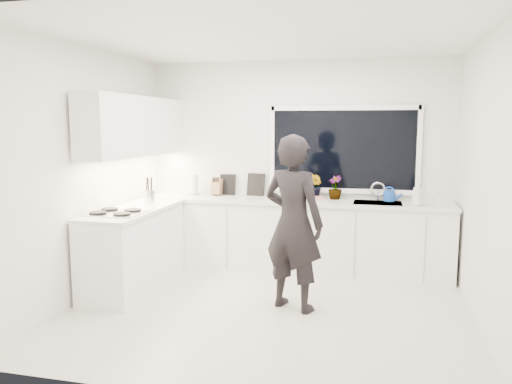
# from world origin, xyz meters

# --- Properties ---
(floor) EXTENTS (4.00, 3.50, 0.02)m
(floor) POSITION_xyz_m (0.00, 0.00, -0.01)
(floor) COLOR beige
(floor) RESTS_ON ground
(wall_back) EXTENTS (4.00, 0.02, 2.70)m
(wall_back) POSITION_xyz_m (0.00, 1.76, 1.35)
(wall_back) COLOR white
(wall_back) RESTS_ON ground
(wall_left) EXTENTS (0.02, 3.50, 2.70)m
(wall_left) POSITION_xyz_m (-2.01, 0.00, 1.35)
(wall_left) COLOR white
(wall_left) RESTS_ON ground
(wall_right) EXTENTS (0.02, 3.50, 2.70)m
(wall_right) POSITION_xyz_m (2.01, 0.00, 1.35)
(wall_right) COLOR white
(wall_right) RESTS_ON ground
(ceiling) EXTENTS (4.00, 3.50, 0.02)m
(ceiling) POSITION_xyz_m (0.00, 0.00, 2.71)
(ceiling) COLOR white
(ceiling) RESTS_ON wall_back
(window) EXTENTS (1.80, 0.02, 1.00)m
(window) POSITION_xyz_m (0.60, 1.73, 1.55)
(window) COLOR black
(window) RESTS_ON wall_back
(base_cabinets_back) EXTENTS (3.92, 0.58, 0.88)m
(base_cabinets_back) POSITION_xyz_m (0.00, 1.45, 0.44)
(base_cabinets_back) COLOR white
(base_cabinets_back) RESTS_ON floor
(base_cabinets_left) EXTENTS (0.58, 1.60, 0.88)m
(base_cabinets_left) POSITION_xyz_m (-1.67, 0.35, 0.44)
(base_cabinets_left) COLOR white
(base_cabinets_left) RESTS_ON floor
(countertop_back) EXTENTS (3.94, 0.62, 0.04)m
(countertop_back) POSITION_xyz_m (0.00, 1.44, 0.90)
(countertop_back) COLOR silver
(countertop_back) RESTS_ON base_cabinets_back
(countertop_left) EXTENTS (0.62, 1.60, 0.04)m
(countertop_left) POSITION_xyz_m (-1.67, 0.35, 0.90)
(countertop_left) COLOR silver
(countertop_left) RESTS_ON base_cabinets_left
(upper_cabinets) EXTENTS (0.34, 2.10, 0.70)m
(upper_cabinets) POSITION_xyz_m (-1.79, 0.70, 1.85)
(upper_cabinets) COLOR white
(upper_cabinets) RESTS_ON wall_left
(sink) EXTENTS (0.58, 0.42, 0.14)m
(sink) POSITION_xyz_m (1.05, 1.45, 0.87)
(sink) COLOR silver
(sink) RESTS_ON countertop_back
(faucet) EXTENTS (0.03, 0.03, 0.22)m
(faucet) POSITION_xyz_m (1.05, 1.65, 1.03)
(faucet) COLOR silver
(faucet) RESTS_ON countertop_back
(stovetop) EXTENTS (0.56, 0.48, 0.03)m
(stovetop) POSITION_xyz_m (-1.69, -0.00, 0.94)
(stovetop) COLOR black
(stovetop) RESTS_ON countertop_left
(person) EXTENTS (0.76, 0.63, 1.78)m
(person) POSITION_xyz_m (0.23, 0.09, 0.89)
(person) COLOR black
(person) RESTS_ON floor
(pizza_tray) EXTENTS (0.56, 0.47, 0.03)m
(pizza_tray) POSITION_xyz_m (0.17, 1.42, 0.94)
(pizza_tray) COLOR silver
(pizza_tray) RESTS_ON countertop_back
(pizza) EXTENTS (0.51, 0.42, 0.01)m
(pizza) POSITION_xyz_m (0.17, 1.42, 0.95)
(pizza) COLOR #CD481B
(pizza) RESTS_ON pizza_tray
(watering_can) EXTENTS (0.19, 0.19, 0.13)m
(watering_can) POSITION_xyz_m (1.19, 1.61, 0.98)
(watering_can) COLOR blue
(watering_can) RESTS_ON countertop_back
(paper_towel_roll) EXTENTS (0.14, 0.14, 0.26)m
(paper_towel_roll) POSITION_xyz_m (-1.38, 1.55, 1.05)
(paper_towel_roll) COLOR silver
(paper_towel_roll) RESTS_ON countertop_back
(knife_block) EXTENTS (0.14, 0.11, 0.22)m
(knife_block) POSITION_xyz_m (-1.07, 1.59, 1.03)
(knife_block) COLOR #8E5E42
(knife_block) RESTS_ON countertop_back
(utensil_crock) EXTENTS (0.16, 0.16, 0.16)m
(utensil_crock) POSITION_xyz_m (-1.68, 0.80, 1.00)
(utensil_crock) COLOR #B0B1B5
(utensil_crock) RESTS_ON countertop_left
(picture_frame_large) EXTENTS (0.22, 0.02, 0.28)m
(picture_frame_large) POSITION_xyz_m (-0.94, 1.69, 1.06)
(picture_frame_large) COLOR black
(picture_frame_large) RESTS_ON countertop_back
(picture_frame_small) EXTENTS (0.25, 0.07, 0.30)m
(picture_frame_small) POSITION_xyz_m (-0.55, 1.69, 1.07)
(picture_frame_small) COLOR black
(picture_frame_small) RESTS_ON countertop_back
(herb_plants) EXTENTS (0.80, 0.23, 0.32)m
(herb_plants) POSITION_xyz_m (0.32, 1.61, 1.07)
(herb_plants) COLOR #26662D
(herb_plants) RESTS_ON countertop_back
(soap_bottles) EXTENTS (0.36, 0.16, 0.30)m
(soap_bottles) POSITION_xyz_m (1.56, 1.30, 1.06)
(soap_bottles) COLOR #D8BF66
(soap_bottles) RESTS_ON countertop_back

